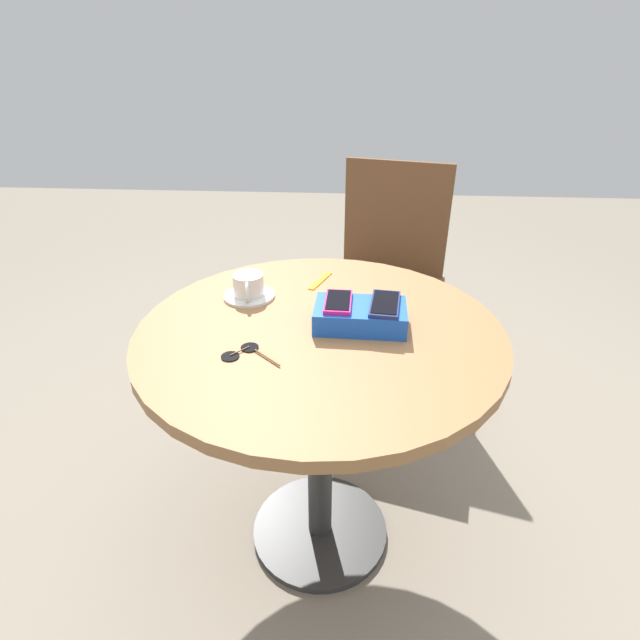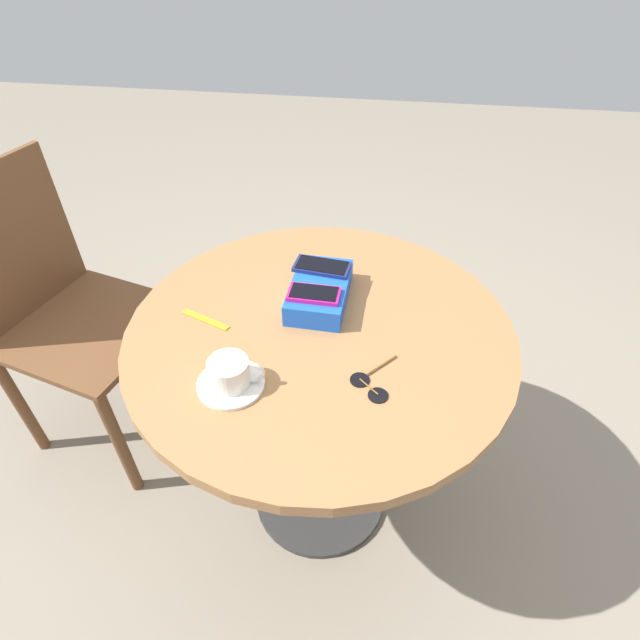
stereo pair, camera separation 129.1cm
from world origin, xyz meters
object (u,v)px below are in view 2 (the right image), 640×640
Objects in this scene: saucer at (231,384)px; coffee_cup at (230,372)px; round_table at (320,367)px; sunglasses at (370,385)px; phone_navy at (322,267)px; lanyard_strap at (206,320)px; phone_magenta at (314,294)px; chair_near_window at (69,313)px; phone_box at (319,291)px.

saucer is 1.22× the size of coffee_cup.
round_table is 0.29m from saucer.
saucer is at bearing -36.84° from round_table.
sunglasses is (0.16, 0.13, 0.14)m from round_table.
coffee_cup is at bearing 98.08° from saucer.
coffee_cup reaches higher than sunglasses.
phone_navy is 0.35m from sunglasses.
saucer reaches higher than lanyard_strap.
phone_magenta reaches higher than lanyard_strap.
phone_magenta and coffee_cup have the same top height.
chair_near_window is at bearing -94.08° from phone_navy.
lanyard_strap is at bearing -110.18° from sunglasses.
chair_near_window is at bearing -98.11° from phone_box.
phone_magenta is (0.11, -0.00, 0.00)m from phone_navy.
lanyard_strap is (0.02, -0.26, 0.13)m from round_table.
chair_near_window is (-0.37, -0.94, -0.24)m from sunglasses.
coffee_cup is at bearing 58.49° from chair_near_window.
phone_magenta reaches higher than phone_navy.
phone_magenta is 0.13× the size of chair_near_window.
saucer is at bearing -81.92° from coffee_cup.
chair_near_window is at bearing -111.42° from sunglasses.
phone_magenta is (-0.04, -0.02, 0.19)m from round_table.
round_table is 0.25m from phone_navy.
lanyard_strap is 0.41m from sunglasses.
sunglasses is (0.20, 0.15, -0.06)m from phone_magenta.
phone_navy is 0.15× the size of chair_near_window.
coffee_cup reaches higher than lanyard_strap.
phone_magenta is at bearing -5.25° from phone_box.
phone_navy reaches higher than lanyard_strap.
saucer is 1.07× the size of lanyard_strap.
phone_navy is at bearing 159.45° from saucer.
saucer reaches higher than round_table.
round_table is 3.98× the size of phone_box.
phone_magenta is at bearing -144.08° from sunglasses.
phone_navy is at bearing 124.44° from lanyard_strap.
phone_magenta is at bearing 103.52° from lanyard_strap.
lanyard_strap is at bearing -86.35° from round_table.
round_table is at bearing 9.27° from phone_box.
saucer is at bearing 58.36° from chair_near_window.
phone_navy is (-0.06, -0.00, 0.03)m from phone_box.
coffee_cup reaches higher than saucer.
chair_near_window is (-0.41, -0.67, -0.27)m from coffee_cup.
phone_box is at bearing 174.75° from phone_magenta.
round_table is 0.19m from phone_box.
phone_navy is 1.11× the size of lanyard_strap.
sunglasses is at bearing 98.29° from saucer.
sunglasses is (-0.04, 0.27, -0.04)m from coffee_cup.
chair_near_window is at bearing -121.64° from saucer.
phone_magenta is 0.27m from coffee_cup.
coffee_cup is 0.28m from sunglasses.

